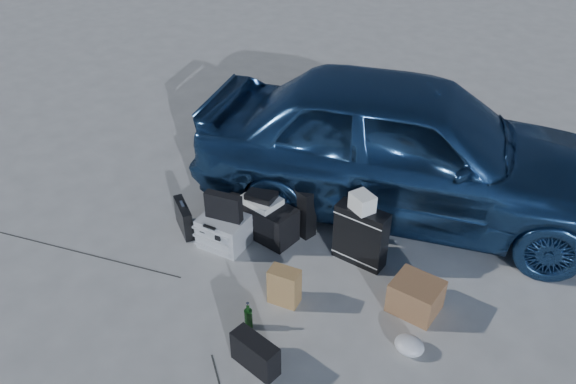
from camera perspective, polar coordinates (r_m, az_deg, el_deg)
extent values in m
plane|color=#A2A29E|center=(5.44, -4.21, -10.21)|extent=(60.00, 60.00, 0.00)
imported|color=#284E7F|center=(6.28, 12.05, 4.64)|extent=(5.00, 3.32, 1.58)
cube|color=#B1B4B6|center=(5.92, -6.51, -3.97)|extent=(0.52, 0.45, 0.34)
cube|color=black|center=(5.72, -6.56, -1.49)|extent=(0.40, 0.20, 0.29)
cube|color=black|center=(6.17, -10.54, -2.59)|extent=(0.42, 0.30, 0.34)
cube|color=black|center=(6.02, 0.94, -1.64)|extent=(0.45, 0.22, 0.56)
cube|color=black|center=(5.63, 7.39, -4.43)|extent=(0.53, 0.20, 0.64)
cube|color=silver|center=(5.38, 7.56, -1.05)|extent=(0.27, 0.25, 0.18)
cube|color=black|center=(6.03, -2.67, -2.65)|extent=(0.80, 0.37, 0.39)
cube|color=silver|center=(5.89, -2.74, -0.87)|extent=(0.42, 0.33, 0.07)
cube|color=black|center=(5.85, -2.73, -0.34)|extent=(0.34, 0.27, 0.06)
cube|color=#996B42|center=(5.23, -0.38, -9.56)|extent=(0.31, 0.22, 0.37)
cube|color=brown|center=(5.30, 12.85, -10.29)|extent=(0.43, 0.38, 0.32)
ellipsoid|color=silver|center=(5.01, 12.22, -14.98)|extent=(0.26, 0.22, 0.14)
cube|color=black|center=(4.75, -3.35, -16.06)|extent=(0.44, 0.20, 0.30)
cylinder|color=black|center=(5.04, -4.05, -12.44)|extent=(0.09, 0.09, 0.28)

